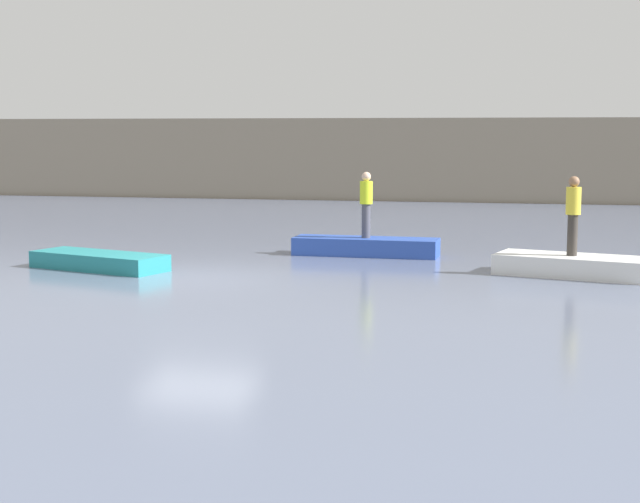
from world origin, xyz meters
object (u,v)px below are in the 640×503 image
Objects in this scene: rowboat_teal at (99,261)px; rowboat_blue at (366,247)px; person_yellow_shirt at (573,211)px; person_hiviz_shirt at (366,201)px; rowboat_white at (571,266)px.

rowboat_teal is 6.66m from rowboat_blue.
rowboat_blue is at bearing 153.45° from person_yellow_shirt.
person_yellow_shirt is (4.95, -2.47, 1.18)m from rowboat_blue.
rowboat_blue is 2.20× the size of person_hiviz_shirt.
rowboat_teal is at bearing -158.23° from rowboat_white.
person_yellow_shirt is at bearing -26.55° from person_hiviz_shirt.
rowboat_blue is (5.52, 3.72, 0.04)m from rowboat_teal.
rowboat_white is at bearing 24.07° from rowboat_teal.
rowboat_blue is 5.53m from rowboat_white.
person_hiviz_shirt is (5.52, 3.72, 1.18)m from rowboat_teal.
rowboat_white is at bearing -24.98° from rowboat_blue.
rowboat_white reaches higher than rowboat_teal.
rowboat_white is (10.47, 1.25, 0.04)m from rowboat_teal.
rowboat_blue is at bearing -63.43° from person_hiviz_shirt.
rowboat_white is at bearing -26.55° from person_hiviz_shirt.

